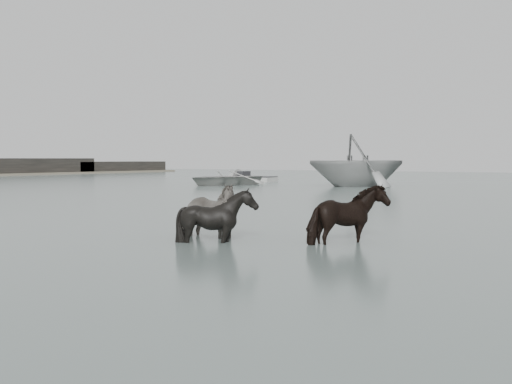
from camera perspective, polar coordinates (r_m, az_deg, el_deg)
ground at (r=12.45m, az=-1.08°, el=-4.74°), size 140.00×140.00×0.00m
pony_pinto at (r=13.59m, az=-4.41°, el=-1.02°), size 1.77×0.89×1.45m
pony_dark at (r=12.68m, az=8.29°, el=-1.46°), size 1.28×1.47×1.40m
pony_black at (r=12.80m, az=-3.51°, el=-1.31°), size 1.48×1.37×1.43m
rowboat_lead at (r=40.31m, az=-2.82°, el=1.36°), size 4.84×5.87×1.06m
rowboat_trail at (r=38.90m, az=9.01°, el=2.90°), size 8.02×8.17×3.26m
skiff_outer at (r=46.74m, az=-0.46°, el=1.40°), size 5.13×1.79×0.75m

